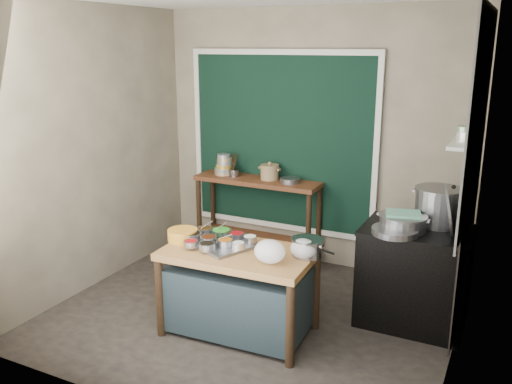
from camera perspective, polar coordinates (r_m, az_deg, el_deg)
The scene contains 30 objects.
floor at distance 5.12m, azimuth -0.67°, elevation -12.92°, with size 3.50×3.00×0.02m, color #2F2923.
back_wall at distance 5.98m, azimuth 5.89°, elevation 5.50°, with size 3.50×0.02×2.80m, color gray.
left_wall at distance 5.63m, azimuth -16.95°, elevation 4.30°, with size 0.02×3.00×2.80m, color gray.
right_wall at distance 4.15m, azimuth 21.46°, elevation 0.12°, with size 0.02×3.00×2.80m, color gray.
curtain_panel at distance 6.08m, azimuth 2.65°, elevation 5.25°, with size 2.10×0.02×1.90m, color black.
curtain_frame at distance 6.07m, azimuth 2.61°, elevation 5.23°, with size 2.22×0.03×2.02m, color beige, non-canonical shape.
tile_panel at distance 4.61m, azimuth 22.36°, elevation 7.18°, with size 0.02×1.70×1.70m, color #B2B2AA.
soot_patch at distance 4.98m, azimuth 21.17°, elevation -5.88°, with size 0.01×1.30×1.30m, color black.
wall_shelf at distance 4.95m, azimuth 21.14°, elevation 4.85°, with size 0.22×0.70×0.03m, color beige.
prep_table at distance 4.69m, azimuth -1.83°, elevation -10.45°, with size 1.25×0.72×0.75m, color olive.
back_counter at distance 6.21m, azimuth 0.15°, elevation -2.85°, with size 1.45×0.40×0.95m, color #5B301A.
stove_block at distance 5.03m, azimuth 16.30°, elevation -8.61°, with size 0.90×0.68×0.85m, color black.
stove_top at distance 4.87m, azimuth 16.68°, elevation -3.87°, with size 0.92×0.69×0.03m, color black.
condiment_tray at distance 4.66m, azimuth -4.11°, elevation -5.45°, with size 0.56×0.40×0.02m, color gray.
condiment_bowls at distance 4.67m, azimuth -4.26°, elevation -4.87°, with size 0.61×0.47×0.07m.
yellow_basin at distance 4.79m, azimuth -7.73°, elevation -4.51°, with size 0.26×0.26×0.10m, color gold.
saucepan at distance 4.42m, azimuth 5.42°, elevation -5.81°, with size 0.27×0.27×0.15m, color gray, non-canonical shape.
plastic_bag_a at distance 4.26m, azimuth 1.46°, elevation -6.28°, with size 0.25×0.22×0.19m, color white.
plastic_bag_b at distance 4.36m, azimuth 5.01°, elevation -5.98°, with size 0.22×0.18×0.16m, color white.
bowl_stack at distance 6.27m, azimuth -3.39°, elevation 2.78°, with size 0.21×0.21×0.24m.
utensil_cup at distance 6.19m, azimuth -2.30°, elevation 2.03°, with size 0.13×0.13×0.08m, color gray.
ceramic_crock at distance 6.04m, azimuth 1.44°, elevation 2.02°, with size 0.22×0.22×0.15m, color olive, non-canonical shape.
wide_bowl at distance 5.90m, azimuth 3.59°, elevation 1.23°, with size 0.22×0.22×0.05m, color gray.
stock_pot at distance 4.97m, azimuth 18.63°, elevation -1.45°, with size 0.42×0.42×0.33m, color gray, non-canonical shape.
pot_lid at distance 4.72m, azimuth 19.63°, elevation -1.83°, with size 0.43×0.43×0.02m, color gray.
steamer at distance 4.77m, azimuth 15.19°, elevation -3.12°, with size 0.42×0.42×0.14m, color gray, non-canonical shape.
green_cloth at distance 4.74m, azimuth 15.25°, elevation -2.22°, with size 0.29×0.22×0.02m, color #589A80.
shallow_pan at distance 4.67m, azimuth 14.41°, elevation -4.03°, with size 0.38×0.38×0.05m, color gray.
shelf_bowl_stack at distance 4.90m, azimuth 21.18°, elevation 5.65°, with size 0.16×0.16×0.13m.
shelf_bowl_green at distance 5.17m, azimuth 21.45°, elevation 5.70°, with size 0.15×0.15×0.05m, color gray.
Camera 1 is at (2.05, -4.02, 2.41)m, focal length 38.00 mm.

